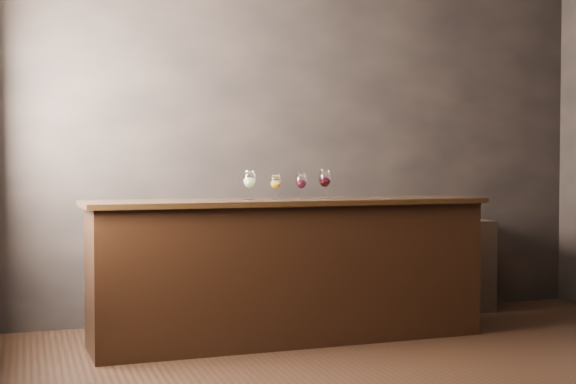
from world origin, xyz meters
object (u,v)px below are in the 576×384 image
object	(u,v)px
back_bar_shelf	(370,269)
glass_white	(249,180)
bar_counter	(289,272)
glass_amber	(276,182)
glass_red_b	(325,179)
glass_red_a	(301,181)

from	to	relation	value
back_bar_shelf	glass_white	xyz separation A→B (m)	(-1.21, -0.63, 0.76)
bar_counter	glass_amber	bearing A→B (deg)	168.54
glass_red_b	back_bar_shelf	bearing A→B (deg)	45.43
back_bar_shelf	glass_white	size ratio (longest dim) A/B	10.42
bar_counter	glass_white	xyz separation A→B (m)	(-0.28, 0.02, 0.66)
back_bar_shelf	glass_amber	distance (m)	1.41
bar_counter	glass_red_a	bearing A→B (deg)	-21.66
glass_red_a	glass_red_b	distance (m)	0.19
bar_counter	glass_amber	world-z (taller)	glass_amber
bar_counter	glass_red_a	size ratio (longest dim) A/B	14.76
glass_white	glass_red_b	world-z (taller)	same
glass_red_a	back_bar_shelf	bearing A→B (deg)	39.10
glass_white	glass_red_a	world-z (taller)	glass_white
glass_amber	glass_red_b	bearing A→B (deg)	-4.52
bar_counter	glass_red_b	bearing A→B (deg)	-4.32
glass_amber	glass_red_a	bearing A→B (deg)	-14.57
back_bar_shelf	glass_amber	world-z (taller)	glass_amber
bar_counter	glass_amber	distance (m)	0.65
glass_red_a	bar_counter	bearing A→B (deg)	160.04
back_bar_shelf	glass_red_a	size ratio (longest dim) A/B	11.47
glass_white	glass_red_b	distance (m)	0.55
back_bar_shelf	glass_white	distance (m)	1.56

